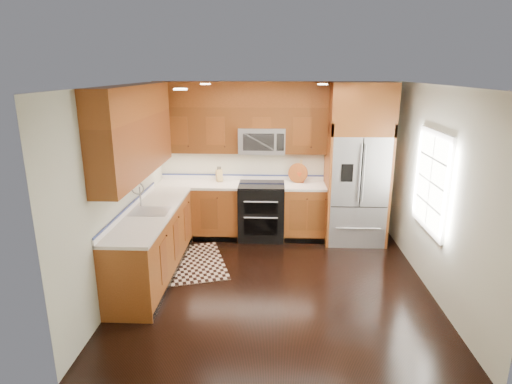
{
  "coord_description": "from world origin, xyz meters",
  "views": [
    {
      "loc": [
        -0.04,
        -5.2,
        2.78
      ],
      "look_at": [
        -0.3,
        0.6,
        1.12
      ],
      "focal_mm": 30.0,
      "sensor_mm": 36.0,
      "label": 1
    }
  ],
  "objects_px": {
    "range": "(261,211)",
    "rug": "(196,262)",
    "refrigerator": "(357,164)",
    "utensil_crock": "(300,174)",
    "knife_block": "(219,175)"
  },
  "relations": [
    {
      "from": "range",
      "to": "rug",
      "type": "height_order",
      "value": "range"
    },
    {
      "from": "refrigerator",
      "to": "range",
      "type": "bearing_deg",
      "value": 178.6
    },
    {
      "from": "knife_block",
      "to": "rug",
      "type": "bearing_deg",
      "value": -100.23
    },
    {
      "from": "refrigerator",
      "to": "utensil_crock",
      "type": "relative_size",
      "value": 6.76
    },
    {
      "from": "range",
      "to": "rug",
      "type": "xyz_separation_m",
      "value": [
        -0.95,
        -1.05,
        -0.46
      ]
    },
    {
      "from": "refrigerator",
      "to": "knife_block",
      "type": "relative_size",
      "value": 10.04
    },
    {
      "from": "rug",
      "to": "knife_block",
      "type": "bearing_deg",
      "value": 62.84
    },
    {
      "from": "refrigerator",
      "to": "rug",
      "type": "bearing_deg",
      "value": -158.04
    },
    {
      "from": "range",
      "to": "utensil_crock",
      "type": "bearing_deg",
      "value": 15.99
    },
    {
      "from": "rug",
      "to": "utensil_crock",
      "type": "xyz_separation_m",
      "value": [
        1.6,
        1.23,
        1.07
      ]
    },
    {
      "from": "rug",
      "to": "utensil_crock",
      "type": "distance_m",
      "value": 2.28
    },
    {
      "from": "refrigerator",
      "to": "rug",
      "type": "xyz_separation_m",
      "value": [
        -2.5,
        -1.01,
        -1.3
      ]
    },
    {
      "from": "rug",
      "to": "utensil_crock",
      "type": "height_order",
      "value": "utensil_crock"
    },
    {
      "from": "range",
      "to": "knife_block",
      "type": "distance_m",
      "value": 0.95
    },
    {
      "from": "range",
      "to": "refrigerator",
      "type": "height_order",
      "value": "refrigerator"
    }
  ]
}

